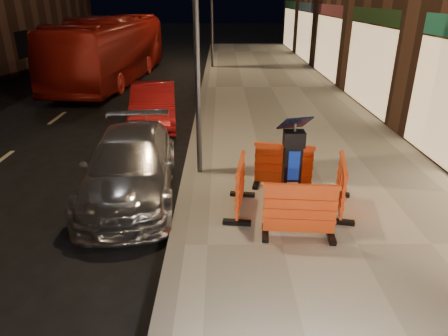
{
  "coord_description": "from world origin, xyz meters",
  "views": [
    {
      "loc": [
        0.75,
        -5.56,
        3.94
      ],
      "look_at": [
        0.8,
        1.0,
        1.1
      ],
      "focal_mm": 32.0,
      "sensor_mm": 36.0,
      "label": 1
    }
  ],
  "objects_px": {
    "barrier_back": "(283,166)",
    "car_silver": "(133,193)",
    "parking_kiosk": "(292,167)",
    "barrier_front": "(300,211)",
    "car_red": "(155,124)",
    "barrier_kerbside": "(240,186)",
    "bus_doubledecker": "(115,81)",
    "barrier_bldgside": "(341,186)"
  },
  "relations": [
    {
      "from": "bus_doubledecker",
      "to": "parking_kiosk",
      "type": "bearing_deg",
      "value": -59.3
    },
    {
      "from": "barrier_front",
      "to": "barrier_bldgside",
      "type": "relative_size",
      "value": 1.0
    },
    {
      "from": "parking_kiosk",
      "to": "barrier_back",
      "type": "xyz_separation_m",
      "value": [
        0.0,
        0.95,
        -0.39
      ]
    },
    {
      "from": "barrier_back",
      "to": "parking_kiosk",
      "type": "bearing_deg",
      "value": -77.03
    },
    {
      "from": "barrier_back",
      "to": "car_silver",
      "type": "height_order",
      "value": "barrier_back"
    },
    {
      "from": "barrier_bldgside",
      "to": "bus_doubledecker",
      "type": "distance_m",
      "value": 15.34
    },
    {
      "from": "parking_kiosk",
      "to": "car_silver",
      "type": "distance_m",
      "value": 3.53
    },
    {
      "from": "barrier_kerbside",
      "to": "car_silver",
      "type": "xyz_separation_m",
      "value": [
        -2.28,
        0.99,
        -0.64
      ]
    },
    {
      "from": "car_red",
      "to": "car_silver",
      "type": "bearing_deg",
      "value": -93.58
    },
    {
      "from": "barrier_front",
      "to": "car_red",
      "type": "xyz_separation_m",
      "value": [
        -3.51,
        7.01,
        -0.64
      ]
    },
    {
      "from": "bus_doubledecker",
      "to": "barrier_front",
      "type": "bearing_deg",
      "value": -60.84
    },
    {
      "from": "car_silver",
      "to": "car_red",
      "type": "distance_m",
      "value": 5.08
    },
    {
      "from": "barrier_front",
      "to": "barrier_bldgside",
      "type": "height_order",
      "value": "same"
    },
    {
      "from": "car_silver",
      "to": "barrier_front",
      "type": "bearing_deg",
      "value": -36.47
    },
    {
      "from": "parking_kiosk",
      "to": "car_silver",
      "type": "height_order",
      "value": "parking_kiosk"
    },
    {
      "from": "car_red",
      "to": "parking_kiosk",
      "type": "bearing_deg",
      "value": -66.73
    },
    {
      "from": "barrier_back",
      "to": "car_silver",
      "type": "relative_size",
      "value": 0.28
    },
    {
      "from": "barrier_back",
      "to": "car_red",
      "type": "relative_size",
      "value": 0.32
    },
    {
      "from": "barrier_kerbside",
      "to": "car_silver",
      "type": "height_order",
      "value": "barrier_kerbside"
    },
    {
      "from": "barrier_back",
      "to": "barrier_kerbside",
      "type": "height_order",
      "value": "same"
    },
    {
      "from": "barrier_kerbside",
      "to": "bus_doubledecker",
      "type": "bearing_deg",
      "value": 30.99
    },
    {
      "from": "barrier_kerbside",
      "to": "car_silver",
      "type": "distance_m",
      "value": 2.57
    },
    {
      "from": "barrier_bldgside",
      "to": "car_red",
      "type": "relative_size",
      "value": 0.32
    },
    {
      "from": "car_red",
      "to": "bus_doubledecker",
      "type": "height_order",
      "value": "bus_doubledecker"
    },
    {
      "from": "parking_kiosk",
      "to": "barrier_kerbside",
      "type": "height_order",
      "value": "parking_kiosk"
    },
    {
      "from": "parking_kiosk",
      "to": "barrier_kerbside",
      "type": "distance_m",
      "value": 1.03
    },
    {
      "from": "barrier_bldgside",
      "to": "barrier_kerbside",
      "type": "bearing_deg",
      "value": 101.97
    },
    {
      "from": "parking_kiosk",
      "to": "barrier_front",
      "type": "relative_size",
      "value": 1.4
    },
    {
      "from": "barrier_front",
      "to": "barrier_kerbside",
      "type": "xyz_separation_m",
      "value": [
        -0.95,
        0.95,
        0.0
      ]
    },
    {
      "from": "car_silver",
      "to": "car_red",
      "type": "relative_size",
      "value": 1.13
    },
    {
      "from": "barrier_back",
      "to": "bus_doubledecker",
      "type": "distance_m",
      "value": 14.05
    },
    {
      "from": "car_red",
      "to": "bus_doubledecker",
      "type": "xyz_separation_m",
      "value": [
        -3.1,
        7.27,
        0.0
      ]
    },
    {
      "from": "parking_kiosk",
      "to": "car_silver",
      "type": "xyz_separation_m",
      "value": [
        -3.23,
        0.99,
        -1.03
      ]
    },
    {
      "from": "barrier_kerbside",
      "to": "bus_doubledecker",
      "type": "height_order",
      "value": "bus_doubledecker"
    },
    {
      "from": "barrier_kerbside",
      "to": "car_silver",
      "type": "bearing_deg",
      "value": 74.37
    },
    {
      "from": "barrier_front",
      "to": "car_silver",
      "type": "relative_size",
      "value": 0.28
    },
    {
      "from": "barrier_back",
      "to": "barrier_front",
      "type": "bearing_deg",
      "value": -77.03
    },
    {
      "from": "barrier_front",
      "to": "car_silver",
      "type": "bearing_deg",
      "value": 153.89
    },
    {
      "from": "barrier_front",
      "to": "barrier_back",
      "type": "relative_size",
      "value": 1.0
    },
    {
      "from": "car_silver",
      "to": "bus_doubledecker",
      "type": "distance_m",
      "value": 12.79
    },
    {
      "from": "parking_kiosk",
      "to": "barrier_kerbside",
      "type": "bearing_deg",
      "value": -170.03
    },
    {
      "from": "parking_kiosk",
      "to": "car_red",
      "type": "height_order",
      "value": "parking_kiosk"
    }
  ]
}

